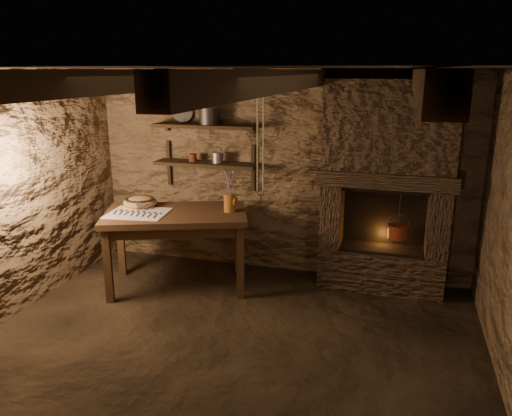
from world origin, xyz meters
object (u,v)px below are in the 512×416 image
(work_table, at_px, (177,247))
(wooden_bowl, at_px, (140,202))
(stoneware_jug, at_px, (230,194))
(iron_stockpot, at_px, (209,117))
(red_pot, at_px, (398,231))

(work_table, bearing_deg, wooden_bowl, 148.06)
(wooden_bowl, bearing_deg, stoneware_jug, 4.58)
(iron_stockpot, bearing_deg, red_pot, -3.12)
(stoneware_jug, xyz_separation_m, wooden_bowl, (-1.06, -0.08, -0.15))
(stoneware_jug, distance_m, wooden_bowl, 1.07)
(work_table, bearing_deg, red_pot, -7.29)
(iron_stockpot, bearing_deg, work_table, -103.27)
(wooden_bowl, height_order, red_pot, red_pot)
(wooden_bowl, xyz_separation_m, red_pot, (2.85, 0.45, -0.22))
(work_table, relative_size, stoneware_jug, 3.84)
(wooden_bowl, distance_m, iron_stockpot, 1.27)
(stoneware_jug, height_order, wooden_bowl, stoneware_jug)
(work_table, distance_m, wooden_bowl, 0.67)
(iron_stockpot, height_order, red_pot, iron_stockpot)
(red_pot, bearing_deg, iron_stockpot, 176.88)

